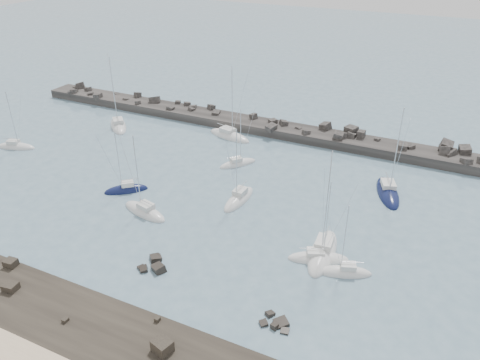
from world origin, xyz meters
name	(u,v)px	position (x,y,z in m)	size (l,w,h in m)	color
ground	(214,237)	(0.00, 0.00, 0.00)	(400.00, 400.00, 0.00)	slate
rock_shelf	(113,351)	(0.07, -21.97, 0.02)	(140.00, 12.03, 1.99)	black
rock_cluster_near	(155,266)	(-3.82, -8.89, 0.07)	(3.98, 4.17, 1.75)	black
rock_cluster_far	(277,324)	(13.78, -11.32, 0.05)	(3.62, 2.88, 1.11)	black
breakwater	(271,131)	(-6.90, 38.03, 0.33)	(115.00, 7.64, 5.45)	#2A2725
sailboat_0	(16,147)	(-48.85, 9.44, 0.14)	(8.07, 4.46, 12.28)	silver
sailboat_1	(119,126)	(-37.73, 26.74, 0.15)	(9.35, 9.38, 15.99)	silver
sailboat_2	(126,190)	(-19.04, 5.06, 0.16)	(6.76, 6.18, 11.42)	#0E163E
sailboat_3	(238,164)	(-6.72, 21.47, 0.13)	(6.15, 7.03, 11.40)	silver
sailboat_4	(229,136)	(-13.69, 32.01, 0.15)	(10.60, 5.50, 15.97)	silver
sailboat_5	(145,212)	(-12.44, 0.96, 0.15)	(8.89, 4.57, 13.59)	silver
sailboat_6	(239,199)	(-1.16, 10.33, 0.16)	(3.00, 8.52, 13.51)	silver
sailboat_7	(318,259)	(14.53, 1.42, 0.13)	(8.25, 5.31, 12.49)	silver
sailboat_8	(388,193)	(19.69, 22.56, 0.15)	(6.54, 10.73, 16.18)	#0E163E
sailboat_9	(345,273)	(18.38, 0.17, 0.14)	(7.05, 4.34, 10.88)	silver
sailboat_13	(323,253)	(14.74, 2.87, 0.15)	(4.08, 10.78, 16.65)	silver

